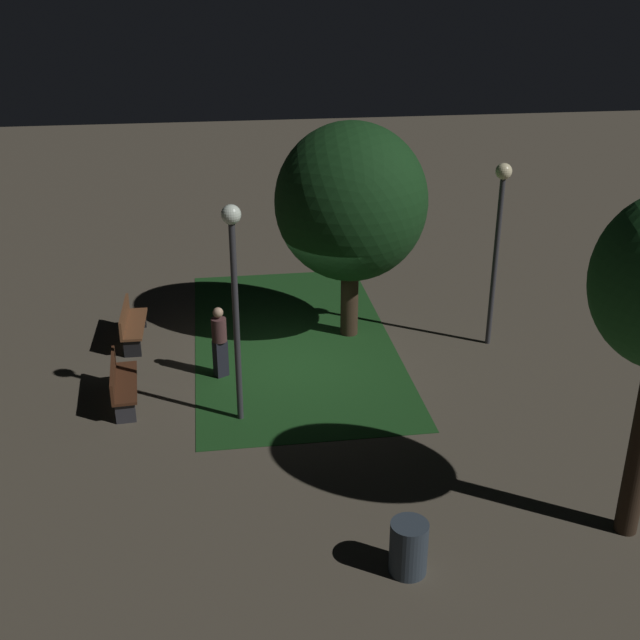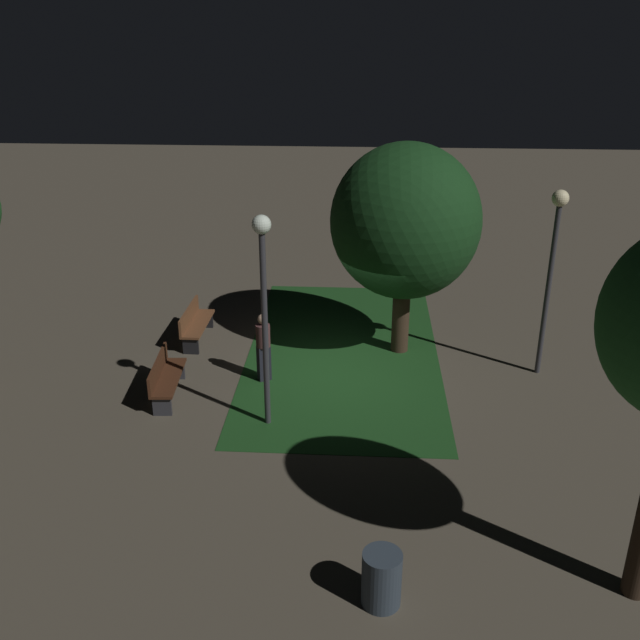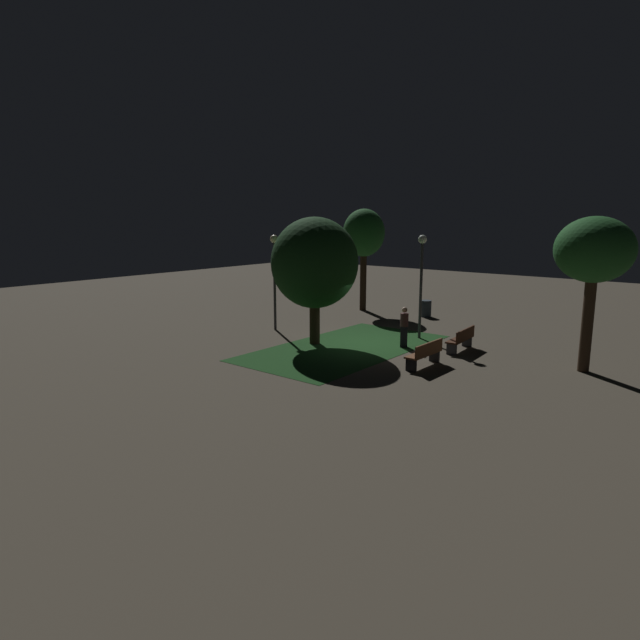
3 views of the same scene
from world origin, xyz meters
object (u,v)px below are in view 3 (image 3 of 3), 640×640
(lamp_post_plaza_east, at_px, (274,265))
(pedestrian, at_px, (404,326))
(bench_corner, at_px, (462,339))
(tree_back_left, at_px, (315,263))
(tree_lawn_side, at_px, (364,234))
(trash_bin, at_px, (426,308))
(lamp_post_plaza_west, at_px, (422,268))
(tree_right_canopy, at_px, (594,252))
(bench_path_side, at_px, (425,353))

(lamp_post_plaza_east, bearing_deg, pedestrian, -83.18)
(bench_corner, bearing_deg, tree_back_left, 116.96)
(tree_lawn_side, relative_size, trash_bin, 6.48)
(bench_corner, relative_size, lamp_post_plaza_east, 0.43)
(bench_corner, relative_size, lamp_post_plaza_west, 0.42)
(tree_right_canopy, distance_m, lamp_post_plaza_west, 6.85)
(tree_back_left, distance_m, pedestrian, 4.31)
(tree_lawn_side, height_order, lamp_post_plaza_east, tree_lawn_side)
(bench_path_side, relative_size, pedestrian, 1.12)
(tree_lawn_side, bearing_deg, lamp_post_plaza_east, 179.11)
(bench_path_side, xyz_separation_m, trash_bin, (8.54, 4.55, -0.06))
(tree_back_left, distance_m, trash_bin, 8.75)
(bench_corner, xyz_separation_m, lamp_post_plaza_west, (0.95, 2.34, 2.49))
(bench_path_side, bearing_deg, trash_bin, 28.07)
(bench_path_side, height_order, trash_bin, bench_path_side)
(tree_lawn_side, distance_m, lamp_post_plaza_east, 6.96)
(tree_back_left, bearing_deg, lamp_post_plaza_east, 72.59)
(bench_path_side, relative_size, tree_back_left, 0.36)
(bench_path_side, xyz_separation_m, tree_right_canopy, (2.84, -4.36, 3.47))
(bench_corner, relative_size, tree_back_left, 0.36)
(tree_back_left, distance_m, lamp_post_plaza_west, 4.55)
(bench_path_side, xyz_separation_m, lamp_post_plaza_west, (3.85, 2.34, 2.49))
(bench_corner, xyz_separation_m, tree_right_canopy, (-0.06, -4.36, 3.47))
(lamp_post_plaza_east, distance_m, trash_bin, 8.55)
(tree_right_canopy, height_order, lamp_post_plaza_east, tree_right_canopy)
(bench_path_side, relative_size, bench_corner, 0.99)
(tree_back_left, xyz_separation_m, lamp_post_plaza_west, (3.57, -2.81, -0.29))
(tree_back_left, xyz_separation_m, tree_lawn_side, (7.84, 3.04, 0.88))
(tree_back_left, xyz_separation_m, lamp_post_plaza_east, (0.99, 3.15, -0.32))
(bench_corner, relative_size, trash_bin, 2.16)
(bench_corner, distance_m, trash_bin, 7.24)
(bench_corner, height_order, tree_back_left, tree_back_left)
(lamp_post_plaza_west, bearing_deg, lamp_post_plaza_east, 113.46)
(tree_back_left, height_order, lamp_post_plaza_east, tree_back_left)
(bench_corner, height_order, tree_lawn_side, tree_lawn_side)
(trash_bin, bearing_deg, lamp_post_plaza_west, -154.75)
(tree_back_left, relative_size, tree_lawn_side, 0.92)
(lamp_post_plaza_east, xyz_separation_m, lamp_post_plaza_west, (2.58, -5.95, 0.03))
(tree_right_canopy, bearing_deg, bench_corner, 89.21)
(bench_corner, bearing_deg, bench_path_side, -180.00)
(lamp_post_plaza_west, distance_m, trash_bin, 5.77)
(tree_back_left, bearing_deg, trash_bin, -4.14)
(tree_right_canopy, height_order, tree_lawn_side, tree_lawn_side)
(bench_corner, distance_m, tree_lawn_side, 10.38)
(tree_lawn_side, xyz_separation_m, pedestrian, (-6.10, -6.17, -3.29))
(tree_back_left, relative_size, lamp_post_plaza_east, 1.19)
(bench_path_side, distance_m, lamp_post_plaza_east, 8.75)
(tree_lawn_side, distance_m, trash_bin, 5.22)
(bench_path_side, height_order, lamp_post_plaza_west, lamp_post_plaza_west)
(bench_corner, relative_size, tree_right_canopy, 0.36)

